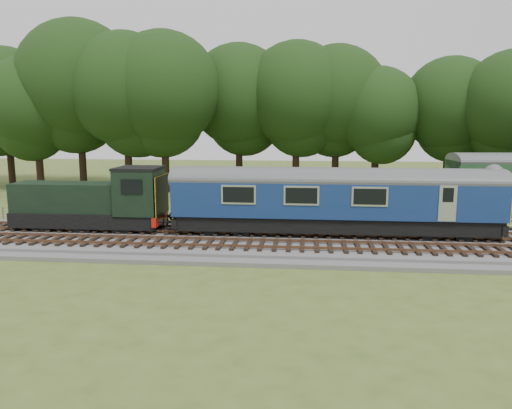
# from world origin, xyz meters

# --- Properties ---
(ground) EXTENTS (120.00, 120.00, 0.00)m
(ground) POSITION_xyz_m (0.00, 0.00, 0.00)
(ground) COLOR #415620
(ground) RESTS_ON ground
(ballast) EXTENTS (70.00, 7.00, 0.35)m
(ballast) POSITION_xyz_m (0.00, 0.00, 0.17)
(ballast) COLOR #4C4C4F
(ballast) RESTS_ON ground
(track_north) EXTENTS (67.20, 2.40, 0.21)m
(track_north) POSITION_xyz_m (0.00, 1.40, 0.42)
(track_north) COLOR black
(track_north) RESTS_ON ballast
(track_south) EXTENTS (67.20, 2.40, 0.21)m
(track_south) POSITION_xyz_m (0.00, -1.60, 0.42)
(track_south) COLOR black
(track_south) RESTS_ON ballast
(fence) EXTENTS (64.00, 0.12, 1.00)m
(fence) POSITION_xyz_m (0.00, 4.50, 0.00)
(fence) COLOR #6B6054
(fence) RESTS_ON ground
(tree_line) EXTENTS (70.00, 8.00, 18.00)m
(tree_line) POSITION_xyz_m (0.00, 22.00, 0.00)
(tree_line) COLOR black
(tree_line) RESTS_ON ground
(dmu_railcar) EXTENTS (18.05, 2.86, 3.88)m
(dmu_railcar) POSITION_xyz_m (3.79, 1.40, 2.61)
(dmu_railcar) COLOR black
(dmu_railcar) RESTS_ON ground
(shunter_loco) EXTENTS (8.91, 2.60, 3.38)m
(shunter_loco) POSITION_xyz_m (-10.14, 1.40, 1.97)
(shunter_loco) COLOR black
(shunter_loco) RESTS_ON ground
(worker) EXTENTS (0.67, 0.45, 1.79)m
(worker) POSITION_xyz_m (-4.44, 0.69, 1.24)
(worker) COLOR orange
(worker) RESTS_ON ballast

